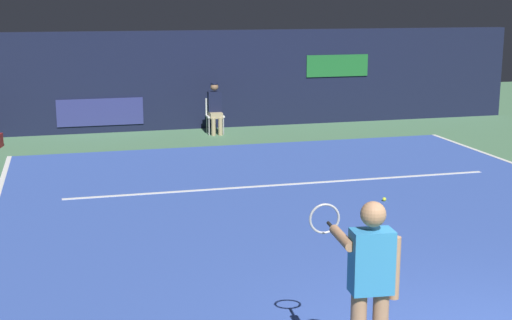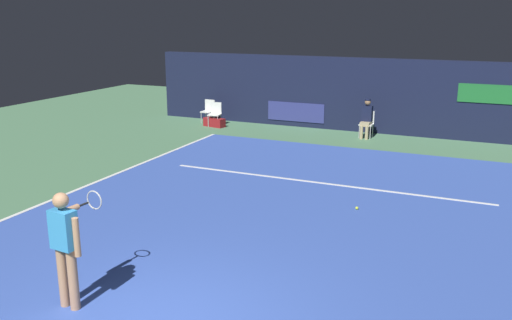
# 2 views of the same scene
# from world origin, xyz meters

# --- Properties ---
(ground_plane) EXTENTS (33.32, 33.32, 0.00)m
(ground_plane) POSITION_xyz_m (0.00, 5.13, 0.00)
(ground_plane) COLOR #4C7A56
(court_surface) EXTENTS (10.42, 12.25, 0.01)m
(court_surface) POSITION_xyz_m (0.00, 5.13, 0.01)
(court_surface) COLOR #3856B2
(court_surface) RESTS_ON ground
(line_sideline_right) EXTENTS (0.10, 12.25, 0.01)m
(line_sideline_right) POSITION_xyz_m (-5.16, 5.13, 0.01)
(line_sideline_right) COLOR white
(line_sideline_right) RESTS_ON court_surface
(line_service) EXTENTS (8.13, 0.10, 0.01)m
(line_service) POSITION_xyz_m (0.00, 7.27, 0.01)
(line_service) COLOR white
(line_service) RESTS_ON court_surface
(back_wall) EXTENTS (17.35, 0.33, 2.60)m
(back_wall) POSITION_xyz_m (-0.00, 13.92, 1.30)
(back_wall) COLOR #141933
(back_wall) RESTS_ON ground
(tennis_player) EXTENTS (0.55, 0.96, 1.73)m
(tennis_player) POSITION_xyz_m (-1.48, 0.11, 0.99)
(tennis_player) COLOR tan
(tennis_player) RESTS_ON ground
(line_judge_on_chair) EXTENTS (0.45, 0.54, 1.32)m
(line_judge_on_chair) POSITION_xyz_m (-0.19, 12.89, 0.69)
(line_judge_on_chair) COLOR white
(line_judge_on_chair) RESTS_ON ground
(courtside_chair_near) EXTENTS (0.49, 0.47, 0.88)m
(courtside_chair_near) POSITION_xyz_m (-5.83, 12.65, 0.50)
(courtside_chair_near) COLOR white
(courtside_chair_near) RESTS_ON ground
(courtside_chair_far) EXTENTS (0.44, 0.42, 0.88)m
(courtside_chair_far) POSITION_xyz_m (-6.37, 13.12, 0.50)
(courtside_chair_far) COLOR white
(courtside_chair_far) RESTS_ON ground
(tennis_ball) EXTENTS (0.07, 0.07, 0.07)m
(tennis_ball) POSITION_xyz_m (1.28, 5.75, 0.05)
(tennis_ball) COLOR #CCE033
(tennis_ball) RESTS_ON court_surface
(equipment_bag) EXTENTS (0.89, 0.50, 0.32)m
(equipment_bag) POSITION_xyz_m (-5.81, 12.53, 0.16)
(equipment_bag) COLOR maroon
(equipment_bag) RESTS_ON ground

